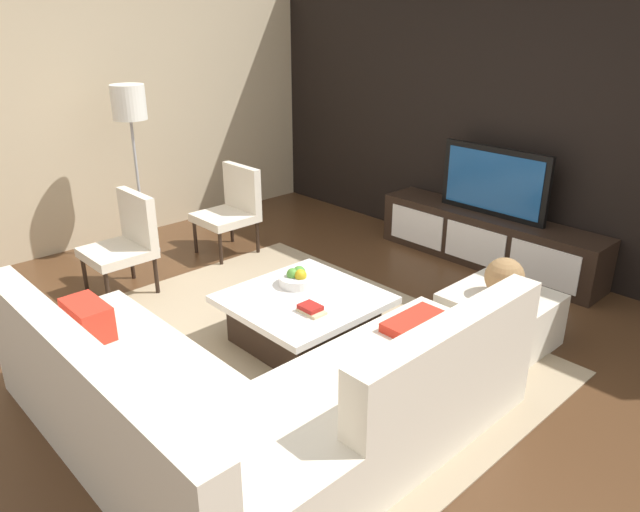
{
  "coord_description": "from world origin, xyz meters",
  "views": [
    {
      "loc": [
        2.82,
        -2.49,
        2.31
      ],
      "look_at": [
        -0.3,
        0.46,
        0.53
      ],
      "focal_mm": 33.65,
      "sensor_mm": 36.0,
      "label": 1
    }
  ],
  "objects_px": {
    "media_console": "(487,239)",
    "coffee_table": "(304,318)",
    "floor_lamp": "(130,114)",
    "decorative_ball": "(504,277)",
    "book_stack": "(311,309)",
    "sectional_couch": "(247,400)",
    "television": "(494,182)",
    "ottoman": "(499,319)",
    "fruit_bowl": "(297,278)",
    "accent_chair_near": "(126,238)",
    "accent_chair_far": "(233,205)"
  },
  "relations": [
    {
      "from": "floor_lamp",
      "to": "sectional_couch",
      "type": "bearing_deg",
      "value": -18.05
    },
    {
      "from": "sectional_couch",
      "to": "accent_chair_far",
      "type": "xyz_separation_m",
      "value": [
        -2.47,
        1.69,
        0.2
      ]
    },
    {
      "from": "television",
      "to": "media_console",
      "type": "bearing_deg",
      "value": -90.0
    },
    {
      "from": "media_console",
      "to": "coffee_table",
      "type": "xyz_separation_m",
      "value": [
        -0.1,
        -2.3,
        -0.05
      ]
    },
    {
      "from": "accent_chair_near",
      "to": "book_stack",
      "type": "relative_size",
      "value": 4.57
    },
    {
      "from": "television",
      "to": "accent_chair_near",
      "type": "distance_m",
      "value": 3.35
    },
    {
      "from": "accent_chair_near",
      "to": "floor_lamp",
      "type": "height_order",
      "value": "floor_lamp"
    },
    {
      "from": "fruit_bowl",
      "to": "decorative_ball",
      "type": "distance_m",
      "value": 1.51
    },
    {
      "from": "floor_lamp",
      "to": "ottoman",
      "type": "distance_m",
      "value": 3.78
    },
    {
      "from": "television",
      "to": "floor_lamp",
      "type": "distance_m",
      "value": 3.46
    },
    {
      "from": "sectional_couch",
      "to": "accent_chair_near",
      "type": "xyz_separation_m",
      "value": [
        -2.33,
        0.47,
        0.2
      ]
    },
    {
      "from": "accent_chair_near",
      "to": "floor_lamp",
      "type": "bearing_deg",
      "value": 146.76
    },
    {
      "from": "sectional_couch",
      "to": "television",
      "type": "bearing_deg",
      "value": 98.94
    },
    {
      "from": "book_stack",
      "to": "accent_chair_near",
      "type": "bearing_deg",
      "value": -169.08
    },
    {
      "from": "television",
      "to": "sectional_couch",
      "type": "height_order",
      "value": "television"
    },
    {
      "from": "media_console",
      "to": "television",
      "type": "xyz_separation_m",
      "value": [
        -0.0,
        0.0,
        0.57
      ]
    },
    {
      "from": "ottoman",
      "to": "fruit_bowl",
      "type": "height_order",
      "value": "fruit_bowl"
    },
    {
      "from": "sectional_couch",
      "to": "decorative_ball",
      "type": "distance_m",
      "value": 2.06
    },
    {
      "from": "sectional_couch",
      "to": "accent_chair_far",
      "type": "relative_size",
      "value": 2.77
    },
    {
      "from": "floor_lamp",
      "to": "ottoman",
      "type": "xyz_separation_m",
      "value": [
        3.44,
        1.01,
        -1.2
      ]
    },
    {
      "from": "sectional_couch",
      "to": "fruit_bowl",
      "type": "height_order",
      "value": "sectional_couch"
    },
    {
      "from": "coffee_table",
      "to": "decorative_ball",
      "type": "xyz_separation_m",
      "value": [
        1.0,
        1.04,
        0.34
      ]
    },
    {
      "from": "accent_chair_near",
      "to": "book_stack",
      "type": "height_order",
      "value": "accent_chair_near"
    },
    {
      "from": "coffee_table",
      "to": "fruit_bowl",
      "type": "relative_size",
      "value": 3.65
    },
    {
      "from": "decorative_ball",
      "to": "book_stack",
      "type": "xyz_separation_m",
      "value": [
        -0.78,
        -1.16,
        -0.14
      ]
    },
    {
      "from": "fruit_bowl",
      "to": "book_stack",
      "type": "height_order",
      "value": "fruit_bowl"
    },
    {
      "from": "television",
      "to": "accent_chair_far",
      "type": "relative_size",
      "value": 1.25
    },
    {
      "from": "television",
      "to": "sectional_couch",
      "type": "bearing_deg",
      "value": -81.06
    },
    {
      "from": "accent_chair_far",
      "to": "book_stack",
      "type": "distance_m",
      "value": 2.24
    },
    {
      "from": "television",
      "to": "book_stack",
      "type": "height_order",
      "value": "television"
    },
    {
      "from": "accent_chair_near",
      "to": "floor_lamp",
      "type": "distance_m",
      "value": 1.28
    },
    {
      "from": "coffee_table",
      "to": "sectional_couch",
      "type": "bearing_deg",
      "value": -57.77
    },
    {
      "from": "accent_chair_near",
      "to": "floor_lamp",
      "type": "xyz_separation_m",
      "value": [
        -0.72,
        0.52,
        0.91
      ]
    },
    {
      "from": "floor_lamp",
      "to": "decorative_ball",
      "type": "height_order",
      "value": "floor_lamp"
    },
    {
      "from": "decorative_ball",
      "to": "book_stack",
      "type": "distance_m",
      "value": 1.41
    },
    {
      "from": "sectional_couch",
      "to": "accent_chair_far",
      "type": "height_order",
      "value": "accent_chair_far"
    },
    {
      "from": "accent_chair_near",
      "to": "decorative_ball",
      "type": "xyz_separation_m",
      "value": [
        2.71,
        1.54,
        0.05
      ]
    },
    {
      "from": "decorative_ball",
      "to": "accent_chair_near",
      "type": "bearing_deg",
      "value": -150.47
    },
    {
      "from": "media_console",
      "to": "television",
      "type": "relative_size",
      "value": 2.06
    },
    {
      "from": "ottoman",
      "to": "television",
      "type": "bearing_deg",
      "value": 125.38
    },
    {
      "from": "accent_chair_far",
      "to": "accent_chair_near",
      "type": "bearing_deg",
      "value": -88.51
    },
    {
      "from": "television",
      "to": "sectional_couch",
      "type": "distance_m",
      "value": 3.36
    },
    {
      "from": "television",
      "to": "fruit_bowl",
      "type": "xyz_separation_m",
      "value": [
        -0.28,
        -2.2,
        -0.39
      ]
    },
    {
      "from": "floor_lamp",
      "to": "book_stack",
      "type": "bearing_deg",
      "value": -3.19
    },
    {
      "from": "accent_chair_far",
      "to": "fruit_bowl",
      "type": "bearing_deg",
      "value": -25.21
    },
    {
      "from": "media_console",
      "to": "accent_chair_near",
      "type": "distance_m",
      "value": 3.34
    },
    {
      "from": "media_console",
      "to": "coffee_table",
      "type": "bearing_deg",
      "value": -92.49
    },
    {
      "from": "media_console",
      "to": "fruit_bowl",
      "type": "bearing_deg",
      "value": -97.28
    },
    {
      "from": "floor_lamp",
      "to": "decorative_ball",
      "type": "relative_size",
      "value": 5.92
    },
    {
      "from": "ottoman",
      "to": "book_stack",
      "type": "height_order",
      "value": "book_stack"
    }
  ]
}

